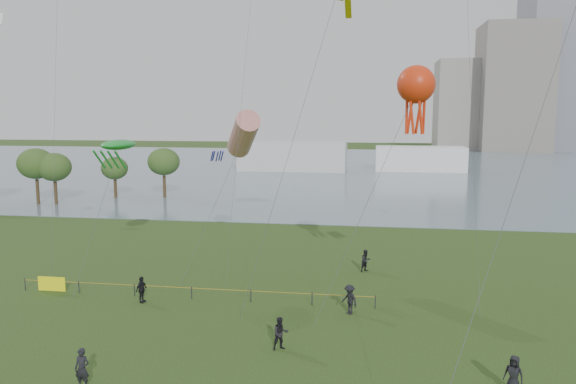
# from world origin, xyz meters

# --- Properties ---
(lake) EXTENTS (400.00, 120.00, 0.08)m
(lake) POSITION_xyz_m (0.00, 100.00, 0.02)
(lake) COLOR slate
(lake) RESTS_ON ground_plane
(building_mid) EXTENTS (20.00, 20.00, 38.00)m
(building_mid) POSITION_xyz_m (46.00, 162.00, 19.00)
(building_mid) COLOR slate
(building_mid) RESTS_ON ground_plane
(building_low) EXTENTS (16.00, 18.00, 28.00)m
(building_low) POSITION_xyz_m (32.00, 168.00, 14.00)
(building_low) COLOR gray
(building_low) RESTS_ON ground_plane
(pavilion_left) EXTENTS (22.00, 8.00, 6.00)m
(pavilion_left) POSITION_xyz_m (-12.00, 95.00, 3.00)
(pavilion_left) COLOR silver
(pavilion_left) RESTS_ON ground_plane
(pavilion_right) EXTENTS (18.00, 7.00, 5.00)m
(pavilion_right) POSITION_xyz_m (14.00, 98.00, 2.50)
(pavilion_right) COLOR white
(pavilion_right) RESTS_ON ground_plane
(trees) EXTENTS (27.03, 14.31, 7.94)m
(trees) POSITION_xyz_m (-37.33, 49.95, 5.24)
(trees) COLOR #392B19
(trees) RESTS_ON ground_plane
(fence) EXTENTS (24.07, 0.07, 1.05)m
(fence) POSITION_xyz_m (-13.29, 14.76, 0.55)
(fence) COLOR black
(fence) RESTS_ON ground_plane
(spectator_a) EXTENTS (1.05, 0.96, 1.74)m
(spectator_a) POSITION_xyz_m (-0.06, 7.83, 0.87)
(spectator_a) COLOR black
(spectator_a) RESTS_ON ground_plane
(spectator_b) EXTENTS (1.33, 1.31, 1.84)m
(spectator_b) POSITION_xyz_m (3.26, 13.57, 0.92)
(spectator_b) COLOR black
(spectator_b) RESTS_ON ground_plane
(spectator_c) EXTENTS (0.66, 1.08, 1.73)m
(spectator_c) POSITION_xyz_m (-10.16, 13.62, 0.86)
(spectator_c) COLOR black
(spectator_c) RESTS_ON ground_plane
(spectator_d) EXTENTS (1.01, 0.91, 1.74)m
(spectator_d) POSITION_xyz_m (10.82, 4.85, 0.87)
(spectator_d) COLOR black
(spectator_d) RESTS_ON ground_plane
(spectator_f) EXTENTS (0.69, 0.46, 1.87)m
(spectator_f) POSITION_xyz_m (-8.14, 2.39, 0.94)
(spectator_f) COLOR black
(spectator_f) RESTS_ON ground_plane
(spectator_g) EXTENTS (1.06, 1.04, 1.72)m
(spectator_g) POSITION_xyz_m (4.11, 22.95, 0.86)
(spectator_g) COLOR black
(spectator_g) RESTS_ON ground_plane
(kite_windsock) EXTENTS (5.12, 9.04, 12.44)m
(kite_windsock) POSITION_xyz_m (-5.50, 22.98, 10.50)
(kite_windsock) COLOR #3F3F42
(kite_creature) EXTENTS (2.19, 9.08, 10.15)m
(kite_creature) POSITION_xyz_m (-14.75, 20.78, 9.72)
(kite_creature) COLOR #3F3F42
(kite_octopus) EXTENTS (6.71, 4.46, 14.99)m
(kite_octopus) POSITION_xyz_m (6.90, 14.64, 13.79)
(kite_octopus) COLOR #3F3F42
(kite_delta) EXTENTS (7.42, 9.39, 17.62)m
(kite_delta) POSITION_xyz_m (12.04, 4.33, 16.04)
(kite_delta) COLOR #3F3F42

